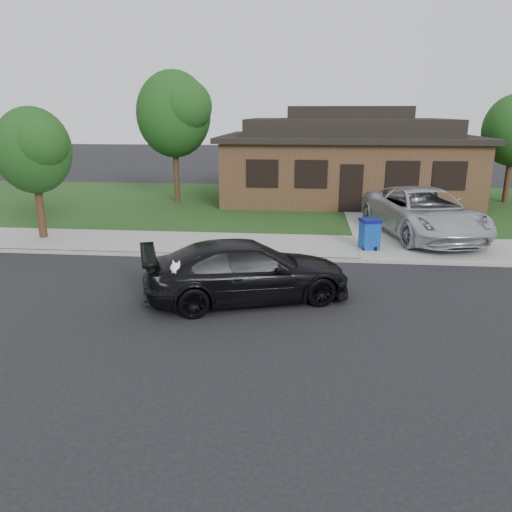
# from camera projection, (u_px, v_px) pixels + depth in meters

# --- Properties ---
(ground) EXTENTS (120.00, 120.00, 0.00)m
(ground) POSITION_uv_depth(u_px,v_px,m) (224.00, 298.00, 12.54)
(ground) COLOR black
(ground) RESTS_ON ground
(sidewalk) EXTENTS (60.00, 3.00, 0.12)m
(sidewalk) POSITION_uv_depth(u_px,v_px,m) (247.00, 245.00, 17.30)
(sidewalk) COLOR gray
(sidewalk) RESTS_ON ground
(curb) EXTENTS (60.00, 0.12, 0.12)m
(curb) POSITION_uv_depth(u_px,v_px,m) (241.00, 257.00, 15.87)
(curb) COLOR gray
(curb) RESTS_ON ground
(lawn) EXTENTS (60.00, 13.00, 0.13)m
(lawn) POSITION_uv_depth(u_px,v_px,m) (266.00, 204.00, 24.94)
(lawn) COLOR #193814
(lawn) RESTS_ON ground
(driveway) EXTENTS (4.50, 13.00, 0.14)m
(driveway) POSITION_uv_depth(u_px,v_px,m) (398.00, 219.00, 21.50)
(driveway) COLOR gray
(driveway) RESTS_ON ground
(sedan) EXTENTS (5.49, 3.66, 1.48)m
(sedan) POSITION_uv_depth(u_px,v_px,m) (247.00, 271.00, 12.27)
(sedan) COLOR black
(sedan) RESTS_ON ground
(minivan) EXTENTS (4.16, 6.65, 1.71)m
(minivan) POSITION_uv_depth(u_px,v_px,m) (423.00, 212.00, 18.10)
(minivan) COLOR #BABDC2
(minivan) RESTS_ON driveway
(recycling_bin) EXTENTS (0.75, 0.75, 1.02)m
(recycling_bin) POSITION_uv_depth(u_px,v_px,m) (370.00, 234.00, 16.46)
(recycling_bin) COLOR #0D3795
(recycling_bin) RESTS_ON sidewalk
(house) EXTENTS (12.60, 8.60, 4.65)m
(house) POSITION_uv_depth(u_px,v_px,m) (346.00, 159.00, 25.89)
(house) COLOR #422B1C
(house) RESTS_ON ground
(tree_0) EXTENTS (3.78, 3.60, 6.34)m
(tree_0) POSITION_uv_depth(u_px,v_px,m) (176.00, 112.00, 24.02)
(tree_0) COLOR #332114
(tree_0) RESTS_ON ground
(tree_2) EXTENTS (2.73, 2.60, 4.59)m
(tree_2) POSITION_uv_depth(u_px,v_px,m) (35.00, 149.00, 17.23)
(tree_2) COLOR #332114
(tree_2) RESTS_ON ground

